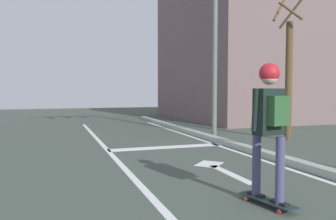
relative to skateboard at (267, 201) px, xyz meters
The scene contains 10 objects.
lane_line_center 1.87m from the skateboard, 133.86° to the left, with size 0.12×20.00×0.01m, color silver.
lane_line_curbside 2.09m from the skateboard, 40.24° to the left, with size 0.12×20.00×0.01m, color silver.
stop_bar 4.62m from the skateboard, 87.22° to the left, with size 3.04×0.40×0.01m, color silver.
lane_arrow_stem 1.65m from the skateboard, 76.82° to the left, with size 0.16×1.40×0.01m, color silver.
lane_arrow_head 2.48m from the skateboard, 81.30° to the left, with size 0.56×0.44×0.01m, color silver.
curb_strip 2.28m from the skateboard, 36.18° to the left, with size 0.24×24.00×0.14m, color #94A394.
skateboard is the anchor object (origin of this frame).
skater 1.11m from the skateboard, 78.27° to the right, with size 0.47×0.63×1.72m.
roadside_tree 6.48m from the skateboard, 49.57° to the left, with size 1.16×1.06×4.35m.
building_block 16.18m from the skateboard, 51.65° to the left, with size 12.04×8.98×7.71m, color #6E5958.
Camera 1 is at (-1.09, 1.08, 1.45)m, focal length 36.25 mm.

